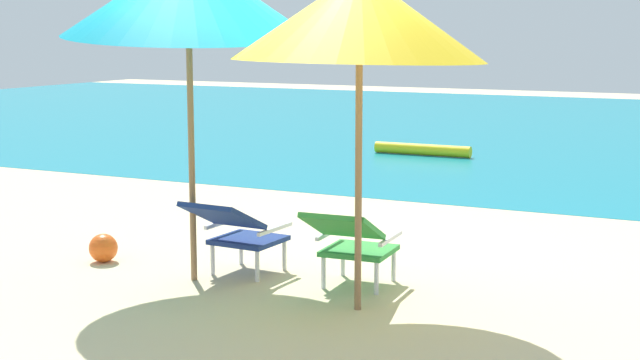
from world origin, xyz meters
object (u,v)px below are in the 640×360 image
object	(u,v)px
lounge_chair_left	(237,229)
beach_umbrella_right	(360,16)
swim_buoy	(422,149)
lounge_chair_right	(351,240)
beach_ball	(103,248)

from	to	relation	value
lounge_chair_left	beach_umbrella_right	world-z (taller)	beach_umbrella_right
swim_buoy	lounge_chair_left	xyz separation A→B (m)	(1.17, -7.72, 0.31)
lounge_chair_left	beach_umbrella_right	bearing A→B (deg)	-17.10
lounge_chair_left	beach_umbrella_right	xyz separation A→B (m)	(1.25, -0.38, 1.70)
swim_buoy	beach_umbrella_right	distance (m)	8.70
lounge_chair_right	beach_ball	bearing A→B (deg)	-176.79
swim_buoy	lounge_chair_right	bearing A→B (deg)	-74.17
lounge_chair_left	beach_ball	size ratio (longest dim) A/B	3.60
lounge_chair_right	beach_umbrella_right	size ratio (longest dim) A/B	0.36
beach_ball	lounge_chair_right	bearing A→B (deg)	3.21
beach_ball	swim_buoy	bearing A→B (deg)	88.97
lounge_chair_right	beach_umbrella_right	world-z (taller)	beach_umbrella_right
swim_buoy	lounge_chair_right	size ratio (longest dim) A/B	1.77
lounge_chair_left	beach_umbrella_right	distance (m)	2.14
swim_buoy	lounge_chair_left	world-z (taller)	lounge_chair_left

